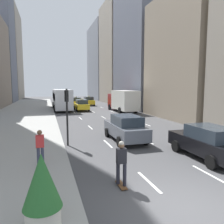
% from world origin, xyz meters
% --- Properties ---
extents(ground_plane, '(160.00, 160.00, 0.00)m').
position_xyz_m(ground_plane, '(0.00, 0.00, 0.00)').
color(ground_plane, '#474749').
extents(sidewalk_left, '(8.00, 66.00, 0.15)m').
position_xyz_m(sidewalk_left, '(-7.00, 27.00, 0.07)').
color(sidewalk_left, '#9E9E99').
rests_on(sidewalk_left, ground).
extents(lane_markings, '(5.72, 56.00, 0.01)m').
position_xyz_m(lane_markings, '(2.60, 23.00, 0.01)').
color(lane_markings, white).
rests_on(lane_markings, ground).
extents(building_row_right, '(6.00, 66.42, 22.68)m').
position_xyz_m(building_row_right, '(12.00, 34.33, 10.25)').
color(building_row_right, gray).
rests_on(building_row_right, ground).
extents(taxi_lead, '(2.02, 4.40, 1.87)m').
position_xyz_m(taxi_lead, '(1.20, 28.14, 0.88)').
color(taxi_lead, yellow).
rests_on(taxi_lead, ground).
extents(taxi_second, '(2.02, 4.40, 1.87)m').
position_xyz_m(taxi_second, '(1.20, 35.10, 0.88)').
color(taxi_second, yellow).
rests_on(taxi_second, ground).
extents(taxi_third, '(2.02, 4.40, 1.87)m').
position_xyz_m(taxi_third, '(4.00, 37.33, 0.88)').
color(taxi_third, yellow).
rests_on(taxi_third, ground).
extents(sedan_black_near, '(2.02, 4.56, 1.72)m').
position_xyz_m(sedan_black_near, '(4.00, 3.72, 0.88)').
color(sedan_black_near, black).
rests_on(sedan_black_near, ground).
extents(sedan_silver_behind, '(2.02, 4.65, 1.79)m').
position_xyz_m(sedan_silver_behind, '(1.20, 8.47, 0.91)').
color(sedan_silver_behind, '#565B66').
rests_on(sedan_silver_behind, ground).
extents(city_bus, '(2.80, 11.61, 3.25)m').
position_xyz_m(city_bus, '(-1.61, 31.08, 1.79)').
color(city_bus, silver).
rests_on(city_bus, ground).
extents(box_truck, '(2.58, 8.40, 3.15)m').
position_xyz_m(box_truck, '(6.80, 24.92, 1.71)').
color(box_truck, maroon).
rests_on(box_truck, ground).
extents(skateboarder, '(0.36, 0.80, 1.75)m').
position_xyz_m(skateboarder, '(-1.37, 1.95, 0.96)').
color(skateboarder, brown).
rests_on(skateboarder, ground).
extents(planter_with_shrub, '(1.00, 1.00, 1.95)m').
position_xyz_m(planter_with_shrub, '(-4.14, 0.06, 1.15)').
color(planter_with_shrub, silver).
rests_on(planter_with_shrub, sidewalk_left).
extents(pedestrian_near_curb, '(0.36, 0.22, 1.65)m').
position_xyz_m(pedestrian_near_curb, '(-4.31, 4.70, 1.07)').
color(pedestrian_near_curb, '#383D51').
rests_on(pedestrian_near_curb, sidewalk_left).
extents(traffic_light_pole, '(0.24, 0.42, 3.60)m').
position_xyz_m(traffic_light_pole, '(-2.75, 8.47, 2.41)').
color(traffic_light_pole, black).
rests_on(traffic_light_pole, ground).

